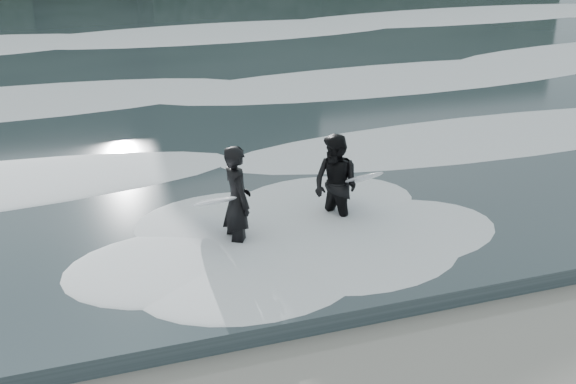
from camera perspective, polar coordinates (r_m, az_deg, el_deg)
The scene contains 6 objects.
sea at distance 34.61m, azimuth -14.35°, elevation 12.56°, with size 90.00×52.00×0.30m, color #2D3A3F.
foam_near at distance 15.29m, azimuth -7.15°, elevation 1.75°, with size 60.00×3.20×0.20m, color white.
foam_mid at distance 21.88m, azimuth -11.09°, elevation 7.98°, with size 60.00×4.00×0.24m, color white.
foam_far at distance 30.63m, azimuth -13.66°, elevation 11.95°, with size 60.00×4.80×0.30m, color white.
surfer_left at distance 12.13m, azimuth -4.31°, elevation -0.77°, with size 1.02×1.93×1.99m.
surfer_right at distance 12.92m, azimuth 3.91°, elevation 0.51°, with size 1.24×1.74×1.89m.
Camera 1 is at (-2.78, -5.03, 5.81)m, focal length 45.00 mm.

